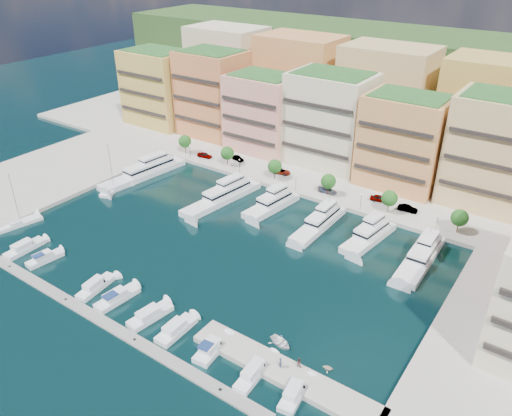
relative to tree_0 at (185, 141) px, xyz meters
The scene contains 54 objects.
ground 52.39m from the tree_0, 39.95° to the right, with size 400.00×400.00×0.00m, color black.
north_quay 49.34m from the tree_0, 35.47° to the left, with size 220.00×64.00×2.00m, color #9E998E.
west_quay 47.21m from the tree_0, 117.93° to the right, with size 34.00×76.00×2.00m, color #9E998E.
hillside 86.46m from the tree_0, 62.40° to the left, with size 240.00×40.00×58.00m, color #1D3D18.
south_pontoon 73.65m from the tree_0, 59.77° to the right, with size 72.00×2.20×0.35m, color gray.
finger_pier 89.46m from the tree_0, 38.41° to the right, with size 32.00×5.00×2.00m, color #9E998E.
apartment_0 31.96m from the tree_0, 147.61° to the left, with size 22.00×16.50×24.80m.
apartment_1 21.20m from the tree_0, 102.21° to the left, with size 20.00×16.50×26.80m.
apartment_2 24.86m from the tree_0, 44.13° to the left, with size 20.00×15.50×22.80m.
apartment_3 43.22m from the tree_0, 25.95° to the left, with size 22.00×16.50×25.80m.
apartment_4 62.75m from the tree_0, 15.37° to the left, with size 20.00×15.50×23.80m.
apartment_5 84.60m from the tree_0, 12.71° to the left, with size 22.00×16.50×26.80m.
backblock_0 44.63m from the tree_0, 110.32° to the left, with size 26.00×18.00×30.00m, color beige.
backblock_1 44.63m from the tree_0, 69.68° to the left, with size 26.00×18.00×30.00m, color #D78050.
backblock_2 61.58m from the tree_0, 41.99° to the left, with size 26.00×18.00×30.00m, color tan.
backblock_3 85.98m from the tree_0, 28.37° to the left, with size 26.00×18.00×30.00m, color gold.
tree_0 is the anchor object (origin of this frame).
tree_1 16.00m from the tree_0, ahead, with size 3.80×3.80×5.65m.
tree_2 32.00m from the tree_0, ahead, with size 3.80×3.80×5.65m.
tree_3 48.00m from the tree_0, ahead, with size 3.80×3.80×5.65m.
tree_4 64.00m from the tree_0, ahead, with size 3.80×3.80×5.65m.
tree_5 80.00m from the tree_0, ahead, with size 3.80×3.80×5.65m.
lamppost_0 4.70m from the tree_0, 29.90° to the right, with size 0.30×0.30×4.20m.
lamppost_1 22.14m from the tree_0, ahead, with size 0.30×0.30×4.20m.
lamppost_2 40.08m from the tree_0, ahead, with size 0.30×0.30×4.20m.
lamppost_3 58.05m from the tree_0, ahead, with size 0.30×0.30×4.20m.
lamppost_4 76.04m from the tree_0, ahead, with size 0.30×0.30×4.20m.
yacht_0 17.01m from the tree_0, 89.10° to the right, with size 7.86×26.89×7.30m.
yacht_2 31.54m from the tree_0, 30.00° to the right, with size 7.50×24.76×7.30m.
yacht_3 41.36m from the tree_0, 17.06° to the right, with size 6.61×17.02×7.30m.
yacht_4 55.01m from the tree_0, 14.21° to the right, with size 4.40×19.52×7.30m.
yacht_5 66.05m from the tree_0, 10.60° to the right, with size 6.51×17.09×7.30m.
yacht_6 78.07m from the tree_0, 10.07° to the right, with size 5.06×20.04×7.30m.
cruiser_0 58.64m from the tree_0, 83.32° to the right, with size 3.02×8.81×2.55m.
cruiser_1 59.84m from the tree_0, 76.71° to the right, with size 3.28×7.64×2.66m.
cruiser_3 65.40m from the tree_0, 62.88° to the right, with size 3.51×8.66×2.55m.
cruiser_4 68.28m from the tree_0, 58.50° to the right, with size 3.48×8.74×2.66m.
cruiser_5 73.02m from the tree_0, 52.83° to the right, with size 3.88×8.62×2.55m.
cruiser_6 76.88m from the tree_0, 49.17° to the right, with size 2.94×7.91×2.55m.
cruiser_7 82.11m from the tree_0, 45.11° to the right, with size 3.51×7.40×2.66m.
cruiser_8 88.27m from the tree_0, 41.22° to the right, with size 2.91×8.93×2.55m.
cruiser_9 93.67m from the tree_0, 38.37° to the right, with size 3.44×7.55×2.55m.
sailboat_2 28.81m from the tree_0, 89.93° to the right, with size 5.46×9.31×13.20m.
sailboat_0 53.05m from the tree_0, 94.20° to the right, with size 4.93×10.53×13.20m.
tender_3 90.67m from the tree_0, 34.13° to the right, with size 1.48×1.72×0.90m, color beige.
tender_2 83.27m from the tree_0, 37.32° to the right, with size 2.94×4.11×0.85m, color white.
car_0 7.60m from the tree_0, ahead, with size 1.82×4.52×1.54m, color gray.
car_1 17.14m from the tree_0, 15.26° to the left, with size 1.45×4.17×1.37m, color gray.
car_2 32.03m from the tree_0, ahead, with size 2.36×5.13×1.42m, color gray.
car_3 47.62m from the tree_0, ahead, with size 1.97×4.86×1.41m, color gray.
car_4 60.36m from the tree_0, ahead, with size 1.84×4.57×1.56m, color gray.
car_5 67.78m from the tree_0, ahead, with size 1.61×4.61×1.52m, color gray.
person_0 88.68m from the tree_0, 38.65° to the right, with size 0.69×0.45×1.90m, color #283651.
person_1 89.37m from the tree_0, 36.92° to the right, with size 0.86×0.67×1.77m, color #4F342F.
Camera 1 is at (57.63, -68.88, 58.59)m, focal length 35.00 mm.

